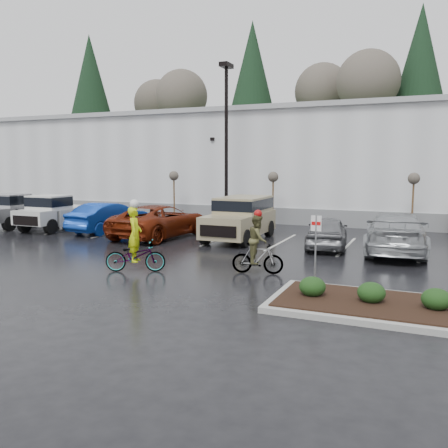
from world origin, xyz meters
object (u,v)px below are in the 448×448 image
at_px(car_blue, 109,217).
at_px(cyclist_olive, 258,250).
at_px(sapling_west, 174,179).
at_px(pickup_silver, 22,210).
at_px(sapling_mid, 273,180).
at_px(car_grey, 327,232).
at_px(lamppost, 226,128).
at_px(cyclist_hivis, 135,250).
at_px(car_far_silver, 396,232).
at_px(pickup_white, 61,212).
at_px(suv_tan, 239,219).
at_px(fire_lane_sign, 316,242).
at_px(sapling_east, 414,182).
at_px(car_red, 160,221).

relative_size(car_blue, cyclist_olive, 2.24).
relative_size(sapling_west, pickup_silver, 0.62).
bearing_deg(sapling_mid, car_blue, -144.45).
distance_m(pickup_silver, car_grey, 17.93).
xyz_separation_m(sapling_west, cyclist_olive, (9.59, -11.50, -1.94)).
bearing_deg(pickup_silver, sapling_west, 36.97).
bearing_deg(lamppost, cyclist_hivis, -81.93).
height_order(lamppost, sapling_west, lamppost).
bearing_deg(lamppost, car_far_silver, -26.50).
relative_size(pickup_white, cyclist_hivis, 2.12).
bearing_deg(sapling_west, car_grey, -27.78).
distance_m(pickup_silver, suv_tan, 13.63).
xyz_separation_m(car_blue, cyclist_hivis, (6.67, -7.47, -0.04)).
bearing_deg(fire_lane_sign, car_blue, 149.81).
height_order(sapling_east, cyclist_olive, sapling_east).
height_order(sapling_west, car_red, sapling_west).
xyz_separation_m(fire_lane_sign, car_far_silver, (1.76, 7.03, -0.55)).
relative_size(sapling_mid, pickup_silver, 0.62).
bearing_deg(cyclist_olive, pickup_white, 54.02).
xyz_separation_m(car_grey, car_far_silver, (2.82, -0.11, 0.14)).
height_order(pickup_silver, pickup_white, same).
bearing_deg(cyclist_hivis, fire_lane_sign, -113.44).
distance_m(sapling_mid, sapling_east, 7.50).
height_order(pickup_white, car_far_silver, pickup_white).
relative_size(lamppost, car_red, 1.57).
bearing_deg(car_blue, car_red, 178.84).
distance_m(car_far_silver, cyclist_olive, 6.97).
distance_m(car_grey, cyclist_hivis, 8.78).
xyz_separation_m(car_red, cyclist_olive, (7.12, -5.63, -0.02)).
distance_m(fire_lane_sign, car_far_silver, 7.27).
bearing_deg(cyclist_olive, cyclist_hivis, 96.40).
distance_m(car_red, car_grey, 8.27).
xyz_separation_m(sapling_east, suv_tan, (-7.55, -5.16, -1.70)).
bearing_deg(suv_tan, sapling_mid, 89.41).
xyz_separation_m(car_red, cyclist_hivis, (3.21, -6.96, -0.06)).
bearing_deg(cyclist_olive, sapling_west, 27.49).
relative_size(sapling_west, sapling_mid, 1.00).
bearing_deg(lamppost, car_red, -107.43).
distance_m(pickup_silver, car_far_silver, 20.75).
bearing_deg(cyclist_olive, suv_tan, 14.05).
height_order(sapling_west, pickup_white, sapling_west).
distance_m(sapling_east, suv_tan, 9.30).
height_order(sapling_west, pickup_silver, sapling_west).
height_order(pickup_white, car_red, pickup_white).
xyz_separation_m(sapling_west, fire_lane_sign, (11.80, -12.80, -1.32)).
distance_m(pickup_silver, pickup_white, 3.00).
bearing_deg(sapling_west, car_blue, -100.52).
xyz_separation_m(sapling_east, car_blue, (-14.99, -5.36, -1.94)).
bearing_deg(car_far_silver, pickup_silver, -5.05).
relative_size(car_red, cyclist_olive, 2.74).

